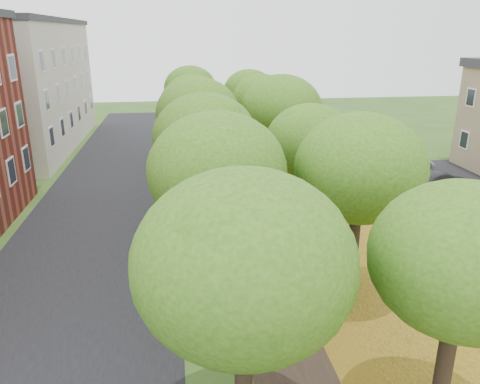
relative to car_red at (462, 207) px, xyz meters
name	(u,v)px	position (x,y,z in m)	size (l,w,h in m)	color
street_asphalt	(102,220)	(-18.50, 2.59, -0.75)	(8.00, 70.00, 0.01)	black
footpath	(244,213)	(-11.00, 2.59, -0.75)	(3.20, 70.00, 0.01)	black
leaf_verge	(333,208)	(-6.00, 2.59, -0.75)	(7.50, 70.00, 0.01)	#AF8A20
parking_lot	(464,196)	(2.50, 3.59, -0.75)	(9.00, 16.00, 0.01)	black
tree_row_west	(201,126)	(-13.20, 2.59, 4.05)	(4.36, 34.36, 6.69)	black
tree_row_east	(294,124)	(-8.40, 2.59, 4.05)	(4.36, 34.36, 6.69)	black
building_cream	(8,85)	(-28.00, 20.59, 4.45)	(10.30, 20.30, 10.40)	beige
car_red	(462,207)	(0.00, 0.00, 0.00)	(1.60, 4.59, 1.51)	maroon
car_grey	(440,183)	(1.22, 4.25, -0.08)	(1.88, 4.63, 1.34)	#2D2D32
car_white	(397,163)	(0.55, 8.56, 0.01)	(2.54, 5.51, 1.53)	silver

